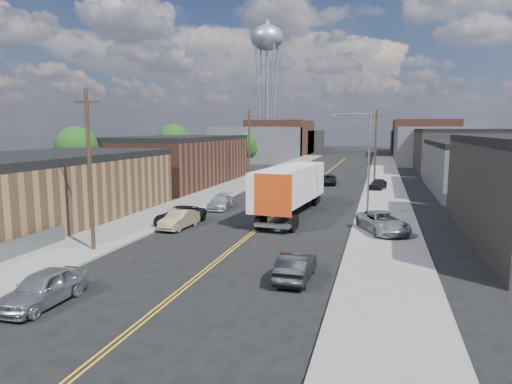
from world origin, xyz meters
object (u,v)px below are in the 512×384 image
Objects in this scene: car_left_b at (179,219)px; car_left_d at (221,202)px; car_left_c at (180,216)px; car_right_oncoming at (296,266)px; car_ahead_truck at (328,180)px; semi_truck at (294,186)px; car_right_lot_c at (378,184)px; water_tower at (267,43)px; car_left_a at (43,288)px; car_right_lot_a at (383,222)px.

car_left_d is at bearing 94.29° from car_left_b.
car_left_d is (0.67, 7.73, -0.08)m from car_left_c.
car_right_oncoming reaches higher than car_ahead_truck.
car_left_c is at bearing 117.48° from car_left_b.
semi_truck is 19.70m from car_right_lot_c.
car_left_b is at bearing -125.27° from semi_truck.
car_left_c is 15.74m from car_right_oncoming.
car_right_oncoming is at bearing -36.21° from car_left_b.
car_left_a is at bearing -81.07° from water_tower.
semi_truck reaches higher than car_left_c.
car_right_lot_c is (30.70, -65.84, -29.84)m from water_tower.
car_left_c is (15.60, -91.15, -29.93)m from water_tower.
car_right_lot_c is (7.20, 18.26, -1.69)m from semi_truck.
water_tower reaches higher than car_right_oncoming.
car_left_b is (-0.84, 15.70, -0.07)m from car_left_a.
car_right_lot_c is at bearing 69.03° from car_right_lot_a.
car_ahead_truck is (8.40, 29.48, -0.03)m from car_left_c.
car_right_lot_c is 0.79× the size of car_ahead_truck.
water_tower is 97.20m from car_left_c.
water_tower is 109.68m from car_right_oncoming.
water_tower is 100.18m from car_right_lot_a.
car_left_b is 1.09× the size of car_right_lot_c.
water_tower is at bearing 104.94° from car_left_b.
car_left_b is 15.24m from car_right_lot_a.
car_left_d is 21.46m from car_right_oncoming.
car_right_oncoming is at bearing -89.46° from car_ahead_truck.
car_right_oncoming is (11.40, -10.85, -0.01)m from car_left_c.
car_ahead_truck is (24.00, -61.66, -29.96)m from water_tower.
car_ahead_truck is (7.84, 30.83, -0.01)m from car_left_b.
car_left_c reaches higher than car_left_d.
water_tower reaches higher than car_left_a.
car_left_b reaches higher than car_ahead_truck.
car_ahead_truck is (-6.71, 4.18, -0.13)m from car_right_lot_c.
car_right_oncoming is 36.35m from car_right_lot_c.
car_left_c reaches higher than car_ahead_truck.
car_left_d is 1.03× the size of car_right_oncoming.
car_left_a is 22.79m from car_right_lot_a.
semi_truck is at bearing 53.84° from car_left_b.
water_tower is 9.51× the size of car_right_lot_c.
car_left_b is 0.95× the size of car_left_d.
water_tower is 7.48× the size of car_ahead_truck.
car_right_lot_a is 1.10× the size of car_ahead_truck.
car_ahead_truck is at bearing 81.92° from car_right_lot_a.
car_right_oncoming is 1.11× the size of car_right_lot_c.
car_left_b is at bearing -107.98° from car_ahead_truck.
car_left_a is at bearing -93.15° from car_left_d.
car_right_lot_a reaches higher than car_left_a.
car_right_lot_a is (4.25, 11.59, 0.19)m from car_right_oncoming.
water_tower is at bearing 106.15° from car_left_c.
car_right_lot_c reaches higher than car_left_b.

